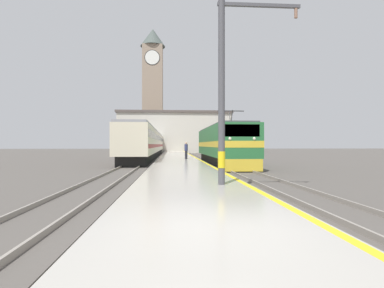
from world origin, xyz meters
TOP-DOWN VIEW (x-y plane):
  - ground_plane at (0.00, 30.00)m, footprint 200.00×200.00m
  - platform at (0.00, 25.00)m, footprint 4.28×140.00m
  - rail_track_near at (3.86, 25.00)m, footprint 2.84×140.00m
  - rail_track_far at (-3.95, 25.00)m, footprint 2.84×140.00m
  - locomotive_train at (3.86, 20.84)m, footprint 2.92×14.80m
  - passenger_train at (-3.95, 39.54)m, footprint 2.92×43.85m
  - catenary_mast at (1.24, 5.19)m, footprint 3.06×0.26m
  - person_on_platform at (0.79, 24.50)m, footprint 0.34×0.34m
  - clock_tower at (-5.36, 70.92)m, footprint 6.23×6.23m
  - station_building at (0.07, 60.95)m, footprint 24.99×6.96m

SIDE VIEW (x-z plane):
  - ground_plane at x=0.00m, z-range 0.00..0.00m
  - rail_track_near at x=3.86m, z-range -0.05..0.11m
  - rail_track_far at x=-3.95m, z-range -0.05..0.11m
  - platform at x=0.00m, z-range 0.00..0.39m
  - person_on_platform at x=0.79m, z-range 0.44..2.14m
  - locomotive_train at x=3.86m, z-range -0.44..4.01m
  - passenger_train at x=-3.95m, z-range 0.15..3.93m
  - catenary_mast at x=1.24m, z-range 0.44..7.77m
  - station_building at x=0.07m, z-range 0.03..9.15m
  - clock_tower at x=-5.36m, z-range 1.02..32.27m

